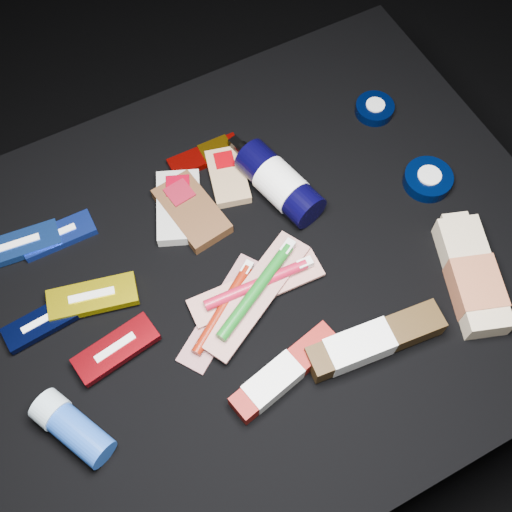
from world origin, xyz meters
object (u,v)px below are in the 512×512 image
bodywash_bottle (472,278)px  deodorant_stick (72,428)px  toothpaste_carton_red (281,375)px  lotion_bottle (279,183)px

bodywash_bottle → deodorant_stick: size_ratio=1.62×
bodywash_bottle → toothpaste_carton_red: size_ratio=1.12×
bodywash_bottle → toothpaste_carton_red: bearing=-160.8°
bodywash_bottle → deodorant_stick: (-0.61, 0.07, 0.00)m
lotion_bottle → deodorant_stick: (-0.43, -0.21, -0.01)m
bodywash_bottle → deodorant_stick: deodorant_stick is taller
bodywash_bottle → deodorant_stick: bearing=-166.7°
bodywash_bottle → lotion_bottle: bearing=142.6°
toothpaste_carton_red → deodorant_stick: bearing=154.5°
lotion_bottle → deodorant_stick: lotion_bottle is taller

